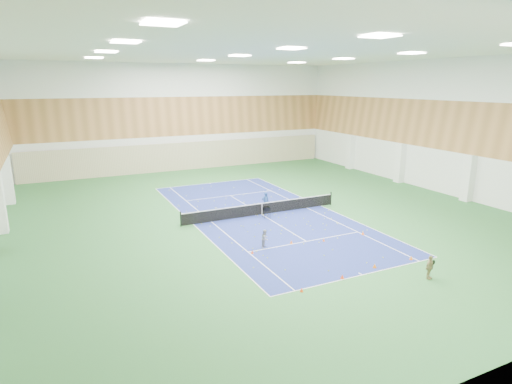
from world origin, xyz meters
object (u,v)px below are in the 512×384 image
ball_cart (266,212)px  coach (265,202)px  child_court (265,239)px  child_apron (430,267)px  tennis_net (262,208)px

ball_cart → coach: bearing=71.7°
child_court → ball_cart: 6.00m
child_court → child_apron: 9.46m
ball_cart → child_court: bearing=-112.2°
tennis_net → child_court: bearing=-114.9°
coach → child_apron: coach is taller
tennis_net → ball_cart: (-0.03, -0.83, -0.12)m
tennis_net → child_apron: 14.00m
tennis_net → coach: bearing=44.9°
ball_cart → child_apron: bearing=-71.8°
child_court → ball_cart: child_court is taller
coach → ball_cart: 1.60m
coach → tennis_net: bearing=51.3°
tennis_net → ball_cart: 0.84m
coach → ball_cart: (-0.64, -1.43, -0.37)m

